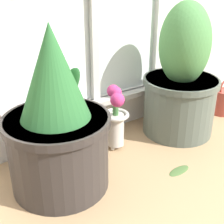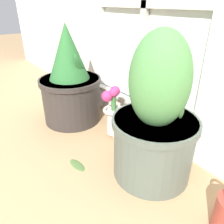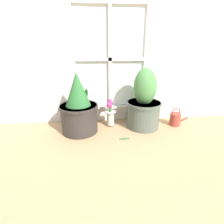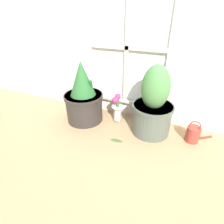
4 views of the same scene
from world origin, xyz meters
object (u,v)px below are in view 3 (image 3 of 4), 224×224
object	(u,v)px
potted_plant_left	(79,108)
potted_plant_right	(144,104)
watering_can	(175,119)
flower_vase	(110,113)

from	to	relation	value
potted_plant_left	potted_plant_right	size ratio (longest dim) A/B	0.96
watering_can	potted_plant_left	bearing A→B (deg)	-177.14
potted_plant_left	flower_vase	world-z (taller)	potted_plant_left
flower_vase	watering_can	distance (m)	0.71
potted_plant_left	potted_plant_right	world-z (taller)	potted_plant_right
potted_plant_right	watering_can	xyz separation A→B (m)	(0.36, 0.00, -0.18)
flower_vase	watering_can	xyz separation A→B (m)	(0.71, -0.04, -0.08)
potted_plant_left	flower_vase	bearing A→B (deg)	16.10
potted_plant_left	flower_vase	distance (m)	0.34
flower_vase	watering_can	world-z (taller)	flower_vase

